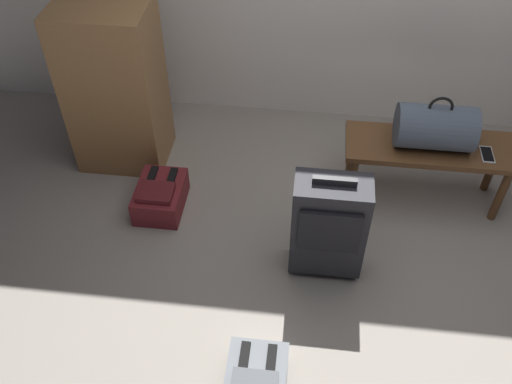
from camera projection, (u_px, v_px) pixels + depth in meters
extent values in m
plane|color=gray|center=(344.00, 282.00, 3.11)|extent=(6.60, 6.60, 0.00)
cube|color=brown|center=(431.00, 147.00, 3.29)|extent=(1.00, 0.36, 0.04)
cylinder|color=brown|center=(352.00, 183.00, 3.38)|extent=(0.05, 0.05, 0.40)
cylinder|color=brown|center=(501.00, 195.00, 3.31)|extent=(0.05, 0.05, 0.40)
cylinder|color=brown|center=(351.00, 155.00, 3.57)|extent=(0.05, 0.05, 0.40)
cylinder|color=brown|center=(493.00, 166.00, 3.49)|extent=(0.05, 0.05, 0.40)
cylinder|color=#475160|center=(435.00, 127.00, 3.18)|extent=(0.44, 0.26, 0.26)
torus|color=black|center=(441.00, 107.00, 3.08)|extent=(0.14, 0.02, 0.14)
cube|color=silver|center=(487.00, 155.00, 3.21)|extent=(0.07, 0.14, 0.01)
cube|color=black|center=(487.00, 154.00, 3.20)|extent=(0.06, 0.13, 0.00)
cube|color=black|center=(329.00, 225.00, 2.94)|extent=(0.39, 0.21, 0.60)
cube|color=black|center=(330.00, 232.00, 2.80)|extent=(0.31, 0.02, 0.27)
cube|color=#262628|center=(335.00, 181.00, 2.71)|extent=(0.22, 0.03, 0.04)
cylinder|color=black|center=(300.00, 251.00, 3.23)|extent=(0.02, 0.05, 0.05)
cylinder|color=black|center=(348.00, 255.00, 3.21)|extent=(0.02, 0.05, 0.05)
cube|color=black|center=(244.00, 361.00, 2.57)|extent=(0.04, 0.19, 0.02)
cube|color=black|center=(271.00, 363.00, 2.56)|extent=(0.04, 0.19, 0.02)
cube|color=maroon|center=(161.00, 197.00, 3.46)|extent=(0.28, 0.38, 0.17)
cube|color=#55181C|center=(156.00, 192.00, 3.34)|extent=(0.21, 0.17, 0.04)
cube|color=black|center=(151.00, 177.00, 3.44)|extent=(0.04, 0.19, 0.02)
cube|color=black|center=(171.00, 179.00, 3.43)|extent=(0.04, 0.19, 0.02)
cube|color=olive|center=(115.00, 88.00, 3.49)|extent=(0.56, 0.44, 1.10)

